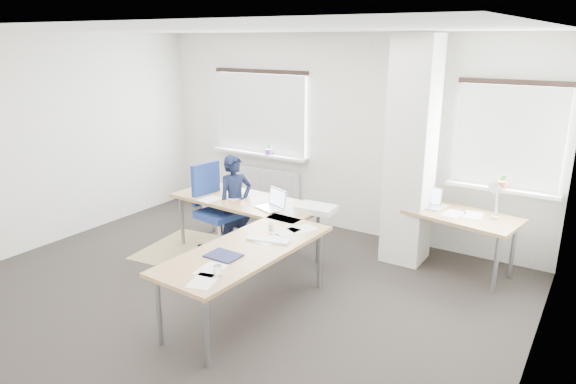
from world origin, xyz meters
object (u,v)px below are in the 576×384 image
Objects in this scene: desk_side at (457,217)px; person at (236,203)px; task_chair at (218,226)px; desk_main at (251,224)px.

person is at bearing -150.79° from desk_side.
task_chair is at bearing 144.52° from person.
desk_side reaches higher than task_chair.
desk_side is at bearing 41.57° from desk_main.
person is at bearing 141.64° from desk_main.
desk_main is 1.12m from task_chair.
person is (0.21, 0.13, 0.32)m from task_chair.
desk_main is 2.10× the size of person.
desk_side is at bearing 28.64° from task_chair.
desk_main is 2.45m from desk_side.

